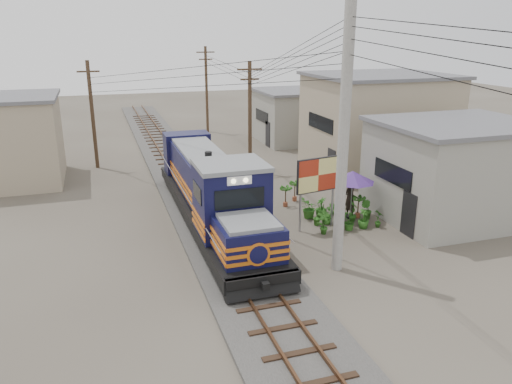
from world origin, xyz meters
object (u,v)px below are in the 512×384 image
object	(u,v)px
locomotive	(212,192)
billboard	(318,177)
vendor	(350,197)
market_umbrella	(353,177)

from	to	relation	value
locomotive	billboard	bearing A→B (deg)	-22.59
locomotive	vendor	world-z (taller)	locomotive
locomotive	billboard	distance (m)	4.91
locomotive	billboard	size ratio (longest dim) A/B	4.47
locomotive	market_umbrella	bearing A→B (deg)	-9.81
locomotive	market_umbrella	xyz separation A→B (m)	(6.64, -1.15, 0.44)
market_umbrella	vendor	xyz separation A→B (m)	(0.08, 0.30, -1.14)
locomotive	market_umbrella	world-z (taller)	locomotive
billboard	market_umbrella	size ratio (longest dim) A/B	1.31
locomotive	billboard	xyz separation A→B (m)	(4.47, -1.86, 0.83)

